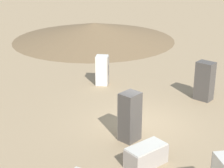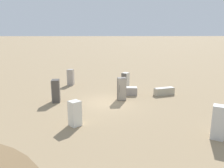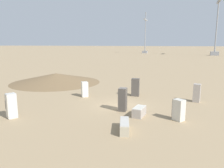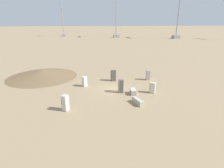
{
  "view_description": "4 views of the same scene",
  "coord_description": "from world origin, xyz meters",
  "views": [
    {
      "loc": [
        -10.46,
        -9.16,
        6.97
      ],
      "look_at": [
        -0.53,
        1.09,
        1.62
      ],
      "focal_mm": 60.0,
      "sensor_mm": 36.0,
      "label": 1
    },
    {
      "loc": [
        0.49,
        17.04,
        5.47
      ],
      "look_at": [
        -0.47,
        -1.47,
        1.18
      ],
      "focal_mm": 35.0,
      "sensor_mm": 36.0,
      "label": 2
    },
    {
      "loc": [
        -17.77,
        -5.59,
        5.43
      ],
      "look_at": [
        0.65,
        1.01,
        1.81
      ],
      "focal_mm": 35.0,
      "sensor_mm": 36.0,
      "label": 3
    },
    {
      "loc": [
        -24.09,
        3.96,
        9.48
      ],
      "look_at": [
        -1.06,
        0.64,
        1.26
      ],
      "focal_mm": 28.0,
      "sensor_mm": 36.0,
      "label": 4
    }
  ],
  "objects": [
    {
      "name": "dirt_mound",
      "position": [
        8.31,
        12.24,
        0.65
      ],
      "size": [
        12.45,
        12.45,
        1.31
      ],
      "color": "brown",
      "rests_on": "ground_plane"
    },
    {
      "name": "discarded_fridge_2",
      "position": [
        -5.28,
        -1.94,
        0.33
      ],
      "size": [
        1.98,
        1.08,
        0.67
      ],
      "rotation": [
        0.0,
        0.0,
        5.0
      ],
      "color": "#B2A88E",
      "rests_on": "ground_plane"
    },
    {
      "name": "discarded_fridge_6",
      "position": [
        -1.24,
        -0.58,
        0.95
      ],
      "size": [
        0.73,
        0.69,
        1.91
      ],
      "rotation": [
        0.0,
        0.0,
        0.06
      ],
      "color": "#4C4742",
      "rests_on": "ground_plane"
    },
    {
      "name": "power_pylon_3",
      "position": [
        108.99,
        19.6,
        7.13
      ],
      "size": [
        8.02,
        2.75,
        22.93
      ],
      "color": "gray",
      "rests_on": "ground_plane"
    },
    {
      "name": "discarded_fridge_7",
      "position": [
        -2.05,
        -5.02,
        0.77
      ],
      "size": [
        0.9,
        0.95,
        1.54
      ],
      "rotation": [
        0.0,
        0.0,
        5.69
      ],
      "color": "beige",
      "rests_on": "ground_plane"
    },
    {
      "name": "ground_plane",
      "position": [
        0.0,
        0.0,
        0.0
      ],
      "size": [
        1000.0,
        1000.0,
        0.0
      ],
      "primitive_type": "plane",
      "color": "#9E8460"
    },
    {
      "name": "discarded_fridge_5",
      "position": [
        2.09,
        4.52,
        0.78
      ],
      "size": [
        0.88,
        0.89,
        1.56
      ],
      "rotation": [
        0.0,
        0.0,
        3.83
      ],
      "color": "silver",
      "rests_on": "ground_plane"
    },
    {
      "name": "discarded_fridge_0",
      "position": [
        -2.1,
        -2.16,
        0.35
      ],
      "size": [
        1.48,
        0.84,
        0.71
      ],
      "rotation": [
        0.0,
        0.0,
        4.62
      ],
      "color": "#A89E93",
      "rests_on": "ground_plane"
    },
    {
      "name": "power_pylon_2",
      "position": [
        95.36,
        -16.04,
        9.22
      ],
      "size": [
        10.38,
        3.56,
        29.67
      ],
      "color": "gray",
      "rests_on": "ground_plane"
    },
    {
      "name": "discarded_fridge_1",
      "position": [
        -5.67,
        6.65,
        0.92
      ],
      "size": [
        0.89,
        0.85,
        1.85
      ],
      "rotation": [
        0.0,
        0.0,
        1.04
      ],
      "color": "silver",
      "rests_on": "ground_plane"
    },
    {
      "name": "discarded_fridge_4",
      "position": [
        3.77,
        -6.36,
        0.86
      ],
      "size": [
        0.74,
        0.7,
        1.72
      ],
      "rotation": [
        0.0,
        0.0,
        4.57
      ],
      "color": "#A89E93",
      "rests_on": "ground_plane"
    },
    {
      "name": "discarded_fridge_3",
      "position": [
        4.18,
        -0.33,
        0.93
      ],
      "size": [
        0.71,
        0.85,
        1.86
      ],
      "rotation": [
        0.0,
        0.0,
        4.81
      ],
      "color": "#4C4742",
      "rests_on": "ground_plane"
    }
  ]
}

